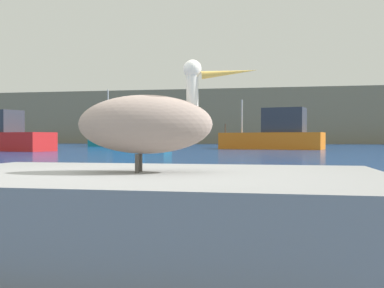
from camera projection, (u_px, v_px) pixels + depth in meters
ground_plane at (105, 250)px, 3.28m from camera, size 260.00×260.00×0.00m
hillside_backdrop at (266, 118)px, 67.20m from camera, size 140.00×15.10×7.62m
pier_dock at (145, 210)px, 3.36m from camera, size 3.58×2.26×0.57m
pelican at (147, 123)px, 3.35m from camera, size 1.38×0.64×0.85m
fishing_boat_orange at (275, 134)px, 32.48m from camera, size 7.78×4.03×3.72m
fishing_boat_red at (12, 136)px, 28.44m from camera, size 6.06×3.84×5.37m
fishing_boat_teal at (130, 136)px, 43.41m from camera, size 7.97×3.17×5.61m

